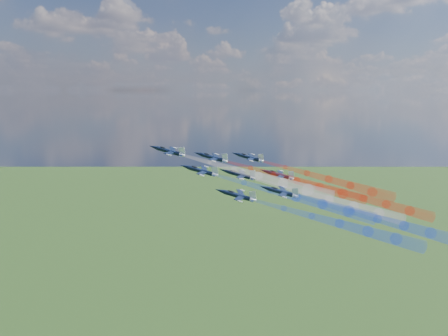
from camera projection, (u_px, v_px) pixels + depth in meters
jet_lead at (169, 151)px, 166.74m from camera, size 16.96×16.77×7.98m
trail_lead at (259, 176)px, 165.97m from camera, size 41.47×37.15×18.15m
jet_inner_left at (201, 171)px, 157.41m from camera, size 16.96×16.77×7.98m
trail_inner_left at (296, 197)px, 156.64m from camera, size 41.47×37.15×18.15m
jet_inner_right at (212, 157)px, 178.46m from camera, size 16.96×16.77×7.98m
trail_inner_right at (297, 181)px, 177.70m from camera, size 41.47×37.15×18.15m
jet_outer_left at (237, 196)px, 147.26m from camera, size 16.96×16.77×7.98m
trail_outer_left at (340, 224)px, 146.50m from camera, size 41.47×37.15×18.15m
jet_center_third at (239, 175)px, 166.94m from camera, size 16.96×16.77×7.98m
trail_center_third at (329, 199)px, 166.18m from camera, size 41.47×37.15×18.15m
jet_outer_right at (249, 157)px, 189.10m from camera, size 16.96×16.77×7.98m
trail_outer_right at (329, 179)px, 188.34m from camera, size 41.47×37.15×18.15m
jet_rear_left at (281, 192)px, 155.72m from camera, size 16.96×16.77×7.98m
trail_rear_left at (378, 219)px, 154.96m from camera, size 41.47×37.15×18.15m
jet_rear_right at (279, 175)px, 178.14m from camera, size 16.96×16.77×7.98m
trail_rear_right at (363, 198)px, 177.37m from camera, size 41.47×37.15×18.15m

